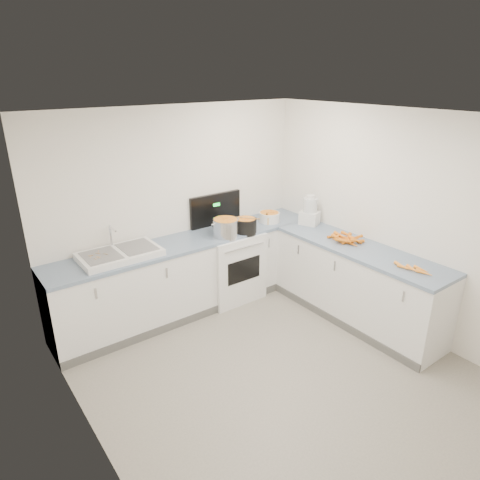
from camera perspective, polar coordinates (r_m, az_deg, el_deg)
floor at (r=4.51m, az=5.57°, el=-17.63°), size 3.50×4.00×0.00m
ceiling at (r=3.52m, az=7.08°, el=15.81°), size 3.50×4.00×0.00m
wall_back at (r=5.38m, az=-8.34°, el=4.10°), size 3.50×0.00×2.50m
wall_left at (r=3.07m, az=-19.09°, el=-11.04°), size 0.00×4.00×2.50m
wall_right at (r=5.13m, az=20.79°, el=2.02°), size 0.00×4.00×2.50m
counter_back at (r=5.42m, az=-6.36°, el=-4.53°), size 3.50×0.62×0.94m
counter_right at (r=5.35m, az=15.25°, el=-5.60°), size 0.62×2.20×0.94m
stove at (r=5.68m, az=-1.51°, el=-3.11°), size 0.76×0.65×1.36m
sink at (r=4.87m, az=-15.74°, el=-1.81°), size 0.86×0.52×0.31m
steel_pot at (r=5.28m, az=-1.94°, el=1.56°), size 0.38×0.38×0.24m
black_pot at (r=5.42m, az=0.77°, el=1.87°), size 0.36×0.36×0.20m
wooden_spoon at (r=5.38m, az=0.77°, el=2.96°), size 0.24×0.29×0.02m
mixing_bowl at (r=5.81m, az=3.93°, el=3.07°), size 0.30×0.30×0.13m
extract_bottle at (r=5.71m, az=3.58°, el=2.70°), size 0.05×0.05×0.12m
spice_jar at (r=5.71m, az=3.80°, el=2.57°), size 0.06×0.06×0.10m
food_processor at (r=5.75m, az=9.29°, el=3.73°), size 0.27×0.30×0.40m
carrot_pile at (r=5.27m, az=13.99°, el=0.18°), size 0.37×0.44×0.09m
peeled_carrots at (r=4.73m, az=22.02°, el=-3.57°), size 0.15×0.42×0.04m
peelings at (r=4.80m, az=-18.60°, el=-1.99°), size 0.19×0.24×0.01m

